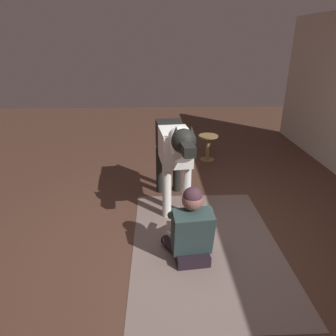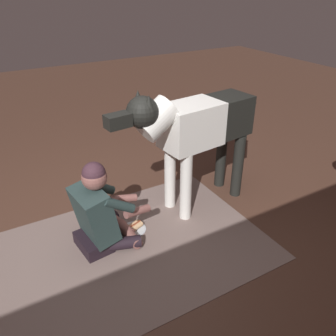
# 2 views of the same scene
# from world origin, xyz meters

# --- Properties ---
(ground_plane) EXTENTS (14.89, 14.89, 0.00)m
(ground_plane) POSITION_xyz_m (0.00, 0.00, 0.00)
(ground_plane) COLOR #4D3125
(area_rug) EXTENTS (2.33, 1.63, 0.01)m
(area_rug) POSITION_xyz_m (0.11, 0.09, 0.00)
(area_rug) COLOR #77635C
(area_rug) RESTS_ON ground
(person_sitting_on_floor) EXTENTS (0.68, 0.57, 0.83)m
(person_sitting_on_floor) POSITION_xyz_m (0.30, -0.10, 0.34)
(person_sitting_on_floor) COLOR black
(person_sitting_on_floor) RESTS_ON ground
(large_dog) EXTENTS (1.72, 0.46, 1.31)m
(large_dog) POSITION_xyz_m (-0.75, -0.22, 0.86)
(large_dog) COLOR white
(large_dog) RESTS_ON ground
(hot_dog_on_plate) EXTENTS (0.24, 0.24, 0.06)m
(hot_dog_on_plate) POSITION_xyz_m (-0.02, -0.13, 0.03)
(hot_dog_on_plate) COLOR silver
(hot_dog_on_plate) RESTS_ON ground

